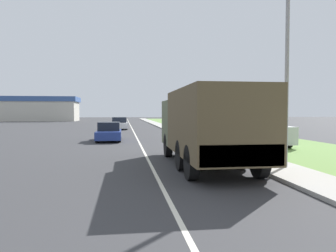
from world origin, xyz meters
The scene contains 10 objects.
ground_plane centered at (0.00, 40.00, 0.00)m, with size 180.00×180.00×0.00m, color #38383A.
lane_centre_stripe centered at (0.00, 40.00, 0.00)m, with size 0.12×120.00×0.00m.
sidewalk_right centered at (4.50, 40.00, 0.06)m, with size 1.80×120.00×0.12m.
grass_strip_right centered at (8.90, 40.00, 0.01)m, with size 7.00×120.00×0.02m.
military_truck centered at (2.10, 12.01, 1.65)m, with size 2.50×7.97×2.91m.
car_nearest_ahead centered at (-2.11, 23.87, 0.62)m, with size 1.73×4.24×1.36m.
car_second_ahead centered at (-1.56, 39.90, 0.66)m, with size 1.90×4.81×1.46m.
pickup_truck centered at (7.50, 19.51, 0.90)m, with size 2.01×5.17×1.88m.
lamp_post centered at (4.56, 10.89, 4.79)m, with size 1.69×0.24×7.97m.
building_distant centered at (-20.78, 78.24, 2.80)m, with size 18.58×9.20×5.53m.
Camera 1 is at (-1.06, -0.21, 2.10)m, focal length 35.00 mm.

